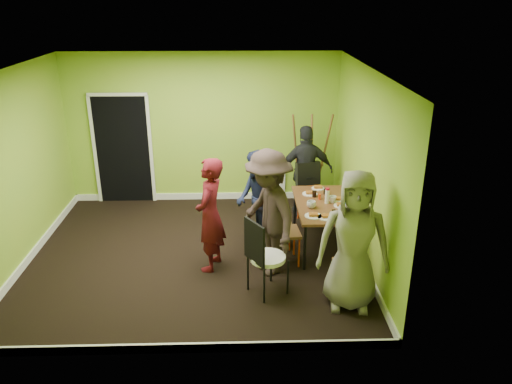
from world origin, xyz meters
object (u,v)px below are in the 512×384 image
chair_bentwood (263,254)px  blue_bottle (346,206)px  orange_bottle (320,197)px  person_back_end (306,171)px  chair_left_far (274,215)px  person_left_far (257,200)px  chair_left_near (279,226)px  person_standing (210,215)px  chair_front_end (349,262)px  dining_table (325,206)px  person_left_near (268,213)px  person_front_end (354,241)px  thermos (327,196)px  chair_back_end (309,180)px  easel (310,163)px

chair_bentwood → blue_bottle: 1.60m
orange_bottle → person_back_end: person_back_end is taller
chair_left_far → person_left_far: size_ratio=0.61×
person_left_far → chair_left_far: bearing=62.2°
chair_left_near → person_standing: (-0.99, -0.11, 0.25)m
chair_front_end → person_left_far: (-1.16, 1.44, 0.29)m
dining_table → chair_left_far: 0.81m
person_left_near → person_left_far: bearing=164.5°
chair_left_far → person_front_end: bearing=29.3°
thermos → person_left_near: person_left_near is taller
person_standing → person_left_near: bearing=95.9°
person_left_near → chair_front_end: bearing=33.9°
chair_bentwood → person_left_far: 1.42m
dining_table → person_left_near: (-0.92, -0.70, 0.22)m
person_left_far → dining_table: bearing=69.4°
chair_back_end → easel: size_ratio=0.56×
dining_table → chair_left_near: size_ratio=1.43×
easel → thermos: 1.49m
chair_left_far → person_left_near: bearing=-8.4°
dining_table → person_standing: bearing=-161.8°
chair_bentwood → person_back_end: (0.87, 2.55, 0.22)m
chair_left_far → person_standing: person_standing is taller
person_left_near → dining_table: bearing=102.4°
chair_left_far → orange_bottle: size_ratio=10.99×
chair_left_near → chair_back_end: size_ratio=1.02×
dining_table → blue_bottle: bearing=-53.8°
chair_left_far → easel: easel is taller
chair_bentwood → thermos: chair_bentwood is taller
dining_table → person_standing: person_standing is taller
chair_left_near → chair_bentwood: size_ratio=0.96×
chair_bentwood → orange_bottle: chair_bentwood is taller
person_left_far → chair_left_near: bearing=13.8°
chair_back_end → blue_bottle: chair_back_end is taller
chair_back_end → chair_front_end: chair_back_end is taller
chair_left_near → easel: size_ratio=0.58×
person_standing → person_left_far: person_standing is taller
person_left_far → person_left_near: bearing=-4.9°
chair_front_end → person_standing: person_standing is taller
chair_bentwood → person_standing: bearing=-167.4°
chair_bentwood → person_front_end: 1.18m
thermos → blue_bottle: size_ratio=1.06×
chair_front_end → easel: 2.85m
chair_front_end → chair_bentwood: 1.13m
chair_bentwood → person_left_near: size_ratio=0.60×
chair_back_end → person_standing: (-1.62, -1.68, 0.11)m
chair_front_end → person_left_near: 1.28m
chair_back_end → person_left_near: person_left_near is taller
orange_bottle → person_left_near: (-0.85, -0.86, 0.12)m
easel → person_left_far: easel is taller
blue_bottle → orange_bottle: (-0.32, 0.49, -0.06)m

